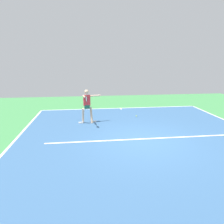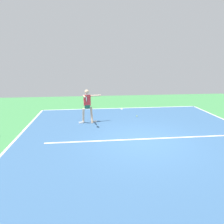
{
  "view_description": "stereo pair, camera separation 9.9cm",
  "coord_description": "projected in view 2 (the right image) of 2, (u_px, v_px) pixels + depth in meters",
  "views": [
    {
      "loc": [
        2.21,
        7.41,
        3.19
      ],
      "look_at": [
        1.13,
        -1.36,
        0.9
      ],
      "focal_mm": 32.22,
      "sensor_mm": 36.0,
      "label": 1
    },
    {
      "loc": [
        2.11,
        7.42,
        3.19
      ],
      "look_at": [
        1.13,
        -1.36,
        0.9
      ],
      "focal_mm": 32.22,
      "sensor_mm": 36.0,
      "label": 2
    }
  ],
  "objects": [
    {
      "name": "ground_plane",
      "position": [
        143.0,
        141.0,
        8.16
      ],
      "size": [
        21.63,
        21.63,
        0.0
      ],
      "primitive_type": "plane",
      "color": "#428E4C"
    },
    {
      "name": "court_surface",
      "position": [
        143.0,
        141.0,
        8.16
      ],
      "size": [
        10.56,
        11.67,
        0.0
      ],
      "primitive_type": "cube",
      "color": "#38608E",
      "rests_on": "ground_plane"
    },
    {
      "name": "court_line_baseline_near",
      "position": [
        121.0,
        108.0,
        13.73
      ],
      "size": [
        10.56,
        0.1,
        0.01
      ],
      "primitive_type": "cube",
      "color": "white",
      "rests_on": "ground_plane"
    },
    {
      "name": "court_line_sideline_right",
      "position": [
        8.0,
        147.0,
        7.6
      ],
      "size": [
        0.1,
        11.67,
        0.01
      ],
      "primitive_type": "cube",
      "color": "white",
      "rests_on": "ground_plane"
    },
    {
      "name": "court_line_service",
      "position": [
        142.0,
        139.0,
        8.36
      ],
      "size": [
        7.92,
        0.1,
        0.01
      ],
      "primitive_type": "cube",
      "color": "white",
      "rests_on": "ground_plane"
    },
    {
      "name": "court_line_centre_mark",
      "position": [
        122.0,
        109.0,
        13.54
      ],
      "size": [
        0.1,
        0.3,
        0.01
      ],
      "primitive_type": "cube",
      "color": "white",
      "rests_on": "ground_plane"
    },
    {
      "name": "tennis_player",
      "position": [
        87.0,
        104.0,
        10.26
      ],
      "size": [
        1.17,
        1.29,
        1.77
      ],
      "rotation": [
        0.0,
        0.0,
        0.18
      ],
      "color": "beige",
      "rests_on": "ground_plane"
    },
    {
      "name": "tennis_ball_centre_court",
      "position": [
        137.0,
        116.0,
        11.66
      ],
      "size": [
        0.07,
        0.07,
        0.07
      ],
      "primitive_type": "sphere",
      "color": "#C6E53D",
      "rests_on": "ground_plane"
    }
  ]
}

